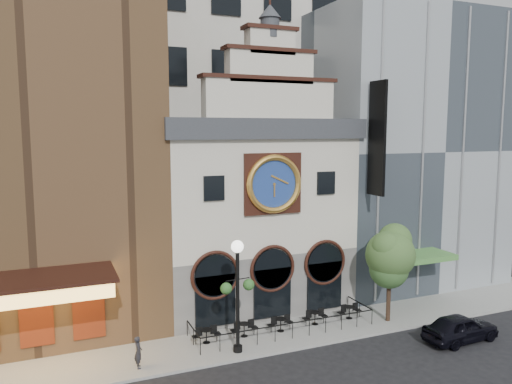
{
  "coord_description": "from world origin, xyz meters",
  "views": [
    {
      "loc": [
        -12.07,
        -22.46,
        11.7
      ],
      "look_at": [
        -0.19,
        6.0,
        7.83
      ],
      "focal_mm": 35.0,
      "sensor_mm": 36.0,
      "label": 1
    }
  ],
  "objects": [
    {
      "name": "ground",
      "position": [
        0.0,
        0.0,
        0.0
      ],
      "size": [
        120.0,
        120.0,
        0.0
      ],
      "primitive_type": "plane",
      "color": "black",
      "rests_on": "ground"
    },
    {
      "name": "sidewalk",
      "position": [
        0.0,
        2.5,
        0.07
      ],
      "size": [
        44.0,
        5.0,
        0.15
      ],
      "primitive_type": "cube",
      "color": "gray",
      "rests_on": "ground"
    },
    {
      "name": "clock_building",
      "position": [
        0.0,
        7.82,
        6.69
      ],
      "size": [
        12.6,
        8.78,
        18.65
      ],
      "color": "#605E5B",
      "rests_on": "ground"
    },
    {
      "name": "theater_building",
      "position": [
        -13.0,
        9.96,
        12.6
      ],
      "size": [
        14.0,
        15.6,
        25.0
      ],
      "color": "brown",
      "rests_on": "ground"
    },
    {
      "name": "retail_building",
      "position": [
        12.99,
        9.99,
        10.14
      ],
      "size": [
        14.0,
        14.4,
        20.0
      ],
      "color": "gray",
      "rests_on": "ground"
    },
    {
      "name": "office_tower",
      "position": [
        0.0,
        20.0,
        20.0
      ],
      "size": [
        20.0,
        16.0,
        40.0
      ],
      "primitive_type": "cube",
      "color": "beige",
      "rests_on": "ground"
    },
    {
      "name": "cafe_railing",
      "position": [
        0.0,
        2.5,
        0.6
      ],
      "size": [
        10.6,
        2.6,
        0.9
      ],
      "primitive_type": null,
      "color": "black",
      "rests_on": "sidewalk"
    },
    {
      "name": "bistro_0",
      "position": [
        -4.58,
        2.51,
        0.61
      ],
      "size": [
        1.58,
        0.68,
        0.9
      ],
      "color": "black",
      "rests_on": "sidewalk"
    },
    {
      "name": "bistro_1",
      "position": [
        -2.37,
        2.52,
        0.61
      ],
      "size": [
        1.58,
        0.68,
        0.9
      ],
      "color": "black",
      "rests_on": "sidewalk"
    },
    {
      "name": "bistro_2",
      "position": [
        -0.17,
        2.38,
        0.61
      ],
      "size": [
        1.58,
        0.68,
        0.9
      ],
      "color": "black",
      "rests_on": "sidewalk"
    },
    {
      "name": "bistro_3",
      "position": [
        2.17,
        2.52,
        0.61
      ],
      "size": [
        1.58,
        0.68,
        0.9
      ],
      "color": "black",
      "rests_on": "sidewalk"
    },
    {
      "name": "bistro_4",
      "position": [
        4.58,
        2.53,
        0.61
      ],
      "size": [
        1.58,
        0.68,
        0.9
      ],
      "color": "black",
      "rests_on": "sidewalk"
    },
    {
      "name": "car_right",
      "position": [
        8.63,
        -2.38,
        0.77
      ],
      "size": [
        4.6,
        2.04,
        1.54
      ],
      "primitive_type": "imported",
      "rotation": [
        0.0,
        0.0,
        1.62
      ],
      "color": "black",
      "rests_on": "ground"
    },
    {
      "name": "pedestrian",
      "position": [
        -8.47,
        1.04,
        0.95
      ],
      "size": [
        0.4,
        0.59,
        1.6
      ],
      "primitive_type": "imported",
      "rotation": [
        0.0,
        0.0,
        1.54
      ],
      "color": "black",
      "rests_on": "sidewalk"
    },
    {
      "name": "lamppost",
      "position": [
        -3.37,
        0.85,
        3.83
      ],
      "size": [
        1.9,
        0.75,
        5.95
      ],
      "rotation": [
        0.0,
        0.0,
        0.11
      ],
      "color": "black",
      "rests_on": "sidewalk"
    },
    {
      "name": "tree_left",
      "position": [
        6.54,
        1.35,
        3.58
      ],
      "size": [
        2.43,
        2.34,
        4.68
      ],
      "color": "#382619",
      "rests_on": "sidewalk"
    },
    {
      "name": "tree_right",
      "position": [
        6.63,
        1.36,
        4.48
      ],
      "size": [
        3.07,
        2.95,
        5.91
      ],
      "color": "#382619",
      "rests_on": "sidewalk"
    }
  ]
}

